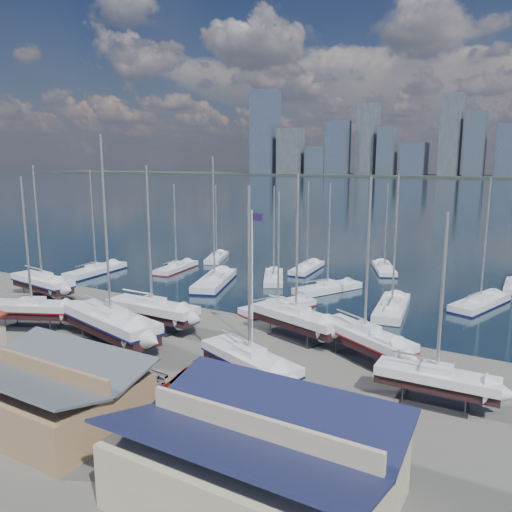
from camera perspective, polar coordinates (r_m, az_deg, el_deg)
The scene contains 28 objects.
ground at distance 47.75m, azimuth -6.99°, elevation -9.98°, with size 1400.00×1400.00×0.00m, color #605E59.
water at distance 346.91m, azimuth 25.91°, elevation 6.80°, with size 1400.00×600.00×0.40m, color #1B2E3E.
shed_grey at distance 36.55m, azimuth -22.86°, elevation -13.81°, with size 12.60×8.40×4.17m.
shed_blue at distance 26.65m, azimuth 0.07°, elevation -21.91°, with size 13.65×9.45×4.71m.
sailboat_cradle_0 at distance 67.54m, azimuth -23.23°, elevation -2.77°, with size 10.47×4.10×16.44m.
sailboat_cradle_1 at distance 56.02m, azimuth -24.20°, elevation -5.55°, with size 9.77×6.41×15.45m.
sailboat_cradle_2 at distance 51.84m, azimuth -11.79°, elevation -6.01°, with size 10.16×2.94×16.50m.
sailboat_cradle_3 at distance 48.23m, azimuth -16.23°, elevation -7.32°, with size 12.47×6.12×19.16m.
sailboat_cradle_4 at distance 48.28m, azimuth 4.59°, elevation -7.11°, with size 10.03×5.38×15.79m.
sailboat_cradle_5 at distance 38.40m, azimuth -0.75°, elevation -11.92°, with size 9.66×5.70×15.15m.
sailboat_cradle_6 at distance 44.09m, azimuth 12.30°, elevation -9.10°, with size 9.77×6.99×15.63m.
sailboat_cradle_7 at distance 37.81m, azimuth 19.91°, elevation -13.08°, with size 8.29×2.56×13.61m.
sailboat_moored_0 at distance 79.95m, azimuth -17.81°, elevation -1.74°, with size 4.08×11.16×16.33m.
sailboat_moored_1 at distance 79.39m, azimuth -9.08°, elevation -1.44°, with size 3.89×9.72×14.13m.
sailboat_moored_2 at distance 86.91m, azimuth -4.52°, elevation -0.28°, with size 5.84×9.32×13.66m.
sailboat_moored_3 at distance 69.50m, azimuth -4.74°, elevation -3.07°, with size 7.41×12.79×18.46m.
sailboat_moored_4 at distance 71.66m, azimuth 2.03°, elevation -2.62°, with size 6.64×9.54×14.17m.
sailboat_moored_5 at distance 78.45m, azimuth 5.84°, elevation -1.51°, with size 3.63×9.96×14.58m.
sailboat_moored_6 at distance 57.56m, azimuth 2.54°, elevation -5.97°, with size 6.29×9.80×14.25m.
sailboat_moored_7 at distance 66.33m, azimuth 8.19°, elevation -3.81°, with size 6.87×10.05×14.88m.
sailboat_moored_8 at distance 80.17m, azimuth 14.42°, elevation -1.53°, with size 6.33×9.82×14.30m.
sailboat_moored_9 at distance 58.99m, azimuth 15.25°, elevation -5.92°, with size 4.54×11.14×16.33m.
sailboat_moored_10 at distance 64.55m, azimuth 24.24°, elevation -5.08°, with size 6.02×10.96×15.79m.
car_a at distance 47.84m, azimuth -23.56°, elevation -9.93°, with size 1.58×3.92×1.34m, color gray.
car_b at distance 40.25m, azimuth -17.02°, elevation -13.34°, with size 1.51×4.33×1.43m, color gray.
car_c at distance 38.34m, azimuth -8.12°, elevation -14.23°, with size 2.33×5.06×1.41m, color gray.
car_d at distance 37.20m, azimuth -13.98°, elevation -15.14°, with size 2.17×5.34×1.55m, color gray.
flagpole at distance 45.60m, azimuth -0.34°, elevation -1.34°, with size 1.11×0.12×12.59m.
Camera 1 is at (27.29, -45.42, 16.77)m, focal length 35.00 mm.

